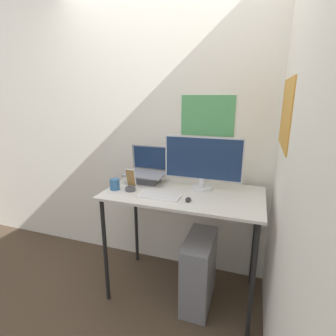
{
  "coord_description": "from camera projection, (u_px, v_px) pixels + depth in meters",
  "views": [
    {
      "loc": [
        0.49,
        -1.49,
        1.62
      ],
      "look_at": [
        -0.13,
        0.33,
        1.09
      ],
      "focal_mm": 28.0,
      "sensor_mm": 36.0,
      "label": 1
    }
  ],
  "objects": [
    {
      "name": "wall_back",
      "position": [
        197.0,
        133.0,
        2.27
      ],
      "size": [
        6.0,
        0.06,
        2.6
      ],
      "color": "silver",
      "rests_on": "ground_plane"
    },
    {
      "name": "computer_tower",
      "position": [
        199.0,
        271.0,
        2.05
      ],
      "size": [
        0.21,
        0.45,
        0.58
      ],
      "color": "gray",
      "rests_on": "ground_plane"
    },
    {
      "name": "desk",
      "position": [
        183.0,
        203.0,
        2.03
      ],
      "size": [
        1.19,
        0.65,
        0.91
      ],
      "color": "beige",
      "rests_on": "ground_plane"
    },
    {
      "name": "mug",
      "position": [
        115.0,
        184.0,
        2.05
      ],
      "size": [
        0.08,
        0.08,
        0.08
      ],
      "color": "#336699",
      "rests_on": "desk"
    },
    {
      "name": "laptop",
      "position": [
        146.0,
        173.0,
        2.23
      ],
      "size": [
        0.33,
        0.24,
        0.3
      ],
      "color": "#4C4C51",
      "rests_on": "desk"
    },
    {
      "name": "ground_plane",
      "position": [
        170.0,
        320.0,
        1.95
      ],
      "size": [
        12.0,
        12.0,
        0.0
      ],
      "primitive_type": "plane",
      "color": "#473828"
    },
    {
      "name": "monitor",
      "position": [
        203.0,
        162.0,
        2.01
      ],
      "size": [
        0.61,
        0.16,
        0.42
      ],
      "color": "silver",
      "rests_on": "desk"
    },
    {
      "name": "wall_side_right",
      "position": [
        292.0,
        158.0,
        1.39
      ],
      "size": [
        0.06,
        6.0,
        2.6
      ],
      "color": "silver",
      "rests_on": "ground_plane"
    },
    {
      "name": "keyboard",
      "position": [
        159.0,
        196.0,
        1.91
      ],
      "size": [
        0.3,
        0.13,
        0.02
      ],
      "color": "white",
      "rests_on": "desk"
    },
    {
      "name": "cell_phone",
      "position": [
        131.0,
        185.0,
        2.03
      ],
      "size": [
        0.08,
        0.08,
        0.17
      ],
      "color": "#4C4C51",
      "rests_on": "desk"
    },
    {
      "name": "mouse",
      "position": [
        188.0,
        199.0,
        1.83
      ],
      "size": [
        0.04,
        0.06,
        0.03
      ],
      "color": "#262626",
      "rests_on": "desk"
    }
  ]
}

